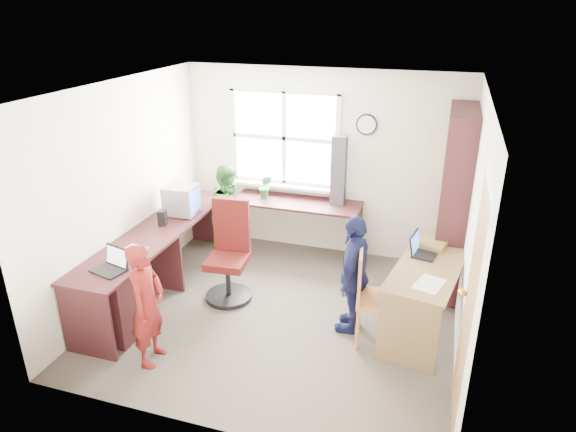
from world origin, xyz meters
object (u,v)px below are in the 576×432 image
(l_desk, at_px, (157,271))
(person_navy, at_px, (354,274))
(swivel_chair, at_px, (229,257))
(cd_tower, at_px, (339,170))
(wooden_chair, at_px, (371,293))
(laptop_right, at_px, (421,249))
(potted_plant, at_px, (265,187))
(bookshelf, at_px, (453,206))
(right_desk, at_px, (426,286))
(person_green, at_px, (230,214))
(crt_monitor, at_px, (181,200))
(person_red, at_px, (147,305))
(laptop_left, at_px, (112,265))

(l_desk, xyz_separation_m, person_navy, (2.08, 0.27, 0.17))
(swivel_chair, bearing_deg, cd_tower, 49.47)
(wooden_chair, relative_size, person_navy, 0.78)
(laptop_right, relative_size, potted_plant, 1.12)
(bookshelf, height_order, laptop_right, bookshelf)
(right_desk, height_order, person_navy, person_navy)
(bookshelf, relative_size, person_green, 1.62)
(l_desk, distance_m, wooden_chair, 2.28)
(l_desk, bearing_deg, crt_monitor, 99.21)
(laptop_right, height_order, cd_tower, cd_tower)
(bookshelf, bearing_deg, swivel_chair, -157.12)
(crt_monitor, bearing_deg, swivel_chair, -29.64)
(laptop_right, distance_m, potted_plant, 2.28)
(l_desk, relative_size, wooden_chair, 3.02)
(person_red, bearing_deg, swivel_chair, -15.85)
(cd_tower, height_order, person_green, cd_tower)
(bookshelf, xyz_separation_m, cd_tower, (-1.39, 0.33, 0.19))
(bookshelf, xyz_separation_m, person_navy, (-0.88, -1.20, -0.38))
(cd_tower, distance_m, person_green, 1.47)
(right_desk, distance_m, crt_monitor, 2.98)
(l_desk, xyz_separation_m, bookshelf, (2.96, 1.47, 0.55))
(potted_plant, height_order, person_green, person_green)
(person_red, bearing_deg, person_navy, -62.95)
(cd_tower, bearing_deg, l_desk, -131.84)
(bookshelf, distance_m, wooden_chair, 1.58)
(potted_plant, bearing_deg, swivel_chair, -89.92)
(right_desk, bearing_deg, laptop_right, 117.58)
(bookshelf, height_order, cd_tower, bookshelf)
(laptop_left, bearing_deg, wooden_chair, 30.69)
(right_desk, distance_m, laptop_left, 3.06)
(wooden_chair, height_order, crt_monitor, crt_monitor)
(laptop_right, relative_size, person_green, 0.27)
(crt_monitor, relative_size, laptop_right, 1.07)
(person_red, bearing_deg, crt_monitor, 12.29)
(cd_tower, relative_size, potted_plant, 2.79)
(swivel_chair, bearing_deg, person_green, 107.30)
(l_desk, bearing_deg, laptop_right, 14.75)
(laptop_right, bearing_deg, person_green, 86.49)
(wooden_chair, distance_m, laptop_right, 0.76)
(person_green, height_order, person_navy, person_green)
(wooden_chair, height_order, potted_plant, potted_plant)
(crt_monitor, distance_m, person_green, 0.67)
(crt_monitor, distance_m, potted_plant, 1.12)
(laptop_right, distance_m, person_navy, 0.76)
(crt_monitor, relative_size, person_navy, 0.30)
(right_desk, xyz_separation_m, person_red, (-2.38, -1.22, 0.06))
(cd_tower, bearing_deg, swivel_chair, -126.29)
(person_navy, bearing_deg, wooden_chair, 58.66)
(bookshelf, height_order, swivel_chair, bookshelf)
(cd_tower, relative_size, person_green, 0.68)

